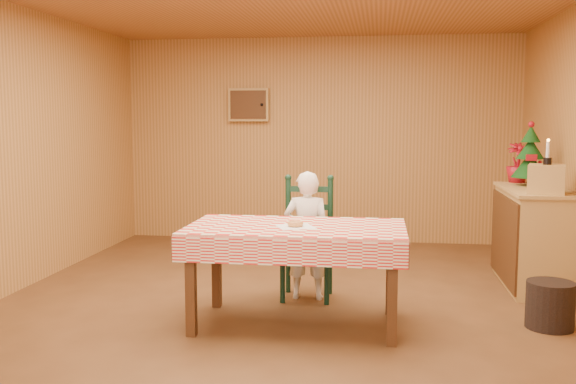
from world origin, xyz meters
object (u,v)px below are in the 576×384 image
object	(u,v)px
crate	(547,179)
shelf_unit	(532,237)
dining_table	(296,236)
seated_child	(307,235)
ladder_chair	(308,241)
christmas_tree	(530,157)
storage_bin	(550,305)

from	to	relation	value
crate	shelf_unit	bearing A→B (deg)	91.23
dining_table	seated_child	bearing A→B (deg)	90.00
dining_table	ladder_chair	bearing A→B (deg)	90.00
christmas_tree	storage_bin	size ratio (longest dim) A/B	1.74
crate	christmas_tree	size ratio (longest dim) A/B	0.48
seated_child	crate	size ratio (longest dim) A/B	3.75
ladder_chair	shelf_unit	bearing A→B (deg)	17.68
shelf_unit	christmas_tree	distance (m)	0.79
shelf_unit	ladder_chair	bearing A→B (deg)	-162.32
ladder_chair	seated_child	size ratio (longest dim) A/B	0.96
shelf_unit	seated_child	bearing A→B (deg)	-160.88
seated_child	crate	xyz separation A→B (m)	(2.05, 0.31, 0.49)
dining_table	seated_child	world-z (taller)	seated_child
christmas_tree	storage_bin	bearing A→B (deg)	-95.46
dining_table	ladder_chair	xyz separation A→B (m)	(0.00, 0.79, -0.18)
shelf_unit	crate	size ratio (longest dim) A/B	4.13
ladder_chair	seated_child	xyz separation A→B (m)	(-0.00, -0.06, 0.06)
christmas_tree	ladder_chair	bearing A→B (deg)	-156.30
storage_bin	christmas_tree	bearing A→B (deg)	84.54
ladder_chair	dining_table	bearing A→B (deg)	-90.00
dining_table	crate	xyz separation A→B (m)	(2.05, 1.04, 0.37)
dining_table	shelf_unit	distance (m)	2.51
dining_table	christmas_tree	xyz separation A→B (m)	(2.05, 1.69, 0.52)
shelf_unit	christmas_tree	world-z (taller)	christmas_tree
ladder_chair	seated_child	distance (m)	0.08
seated_child	ladder_chair	bearing A→B (deg)	-90.00
dining_table	shelf_unit	xyz separation A→B (m)	(2.05, 1.44, -0.22)
ladder_chair	storage_bin	world-z (taller)	ladder_chair
dining_table	seated_child	xyz separation A→B (m)	(-0.00, 0.73, -0.13)
dining_table	shelf_unit	world-z (taller)	shelf_unit
crate	christmas_tree	world-z (taller)	christmas_tree
dining_table	storage_bin	size ratio (longest dim) A/B	4.65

